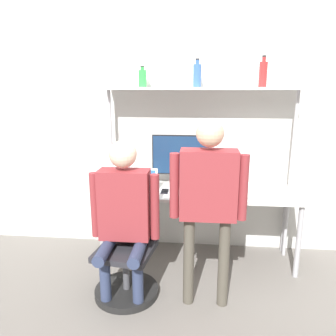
{
  "coord_description": "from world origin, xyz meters",
  "views": [
    {
      "loc": [
        -0.0,
        -2.86,
        1.79
      ],
      "look_at": [
        -0.27,
        -0.15,
        1.11
      ],
      "focal_mm": 35.0,
      "sensor_mm": 36.0,
      "label": 1
    }
  ],
  "objects": [
    {
      "name": "cell_phone",
      "position": [
        -0.34,
        0.25,
        0.77
      ],
      "size": [
        0.07,
        0.15,
        0.01
      ],
      "color": "black",
      "rests_on": "desk"
    },
    {
      "name": "bottle_green",
      "position": [
        -0.59,
        0.5,
        1.87
      ],
      "size": [
        0.08,
        0.08,
        0.21
      ],
      "color": "#2D8C3F",
      "rests_on": "shelf_unit"
    },
    {
      "name": "bottle_red",
      "position": [
        0.59,
        0.5,
        1.91
      ],
      "size": [
        0.08,
        0.08,
        0.29
      ],
      "color": "maroon",
      "rests_on": "shelf_unit"
    },
    {
      "name": "monitor",
      "position": [
        -0.2,
        0.52,
        1.07
      ],
      "size": [
        0.6,
        0.18,
        0.54
      ],
      "color": "black",
      "rests_on": "desk"
    },
    {
      "name": "ground_plane",
      "position": [
        0.0,
        0.0,
        0.0
      ],
      "size": [
        12.0,
        12.0,
        0.0
      ],
      "primitive_type": "plane",
      "color": "slate"
    },
    {
      "name": "person_seated",
      "position": [
        -0.61,
        -0.36,
        0.81
      ],
      "size": [
        0.59,
        0.47,
        1.37
      ],
      "color": "#2D3856",
      "rests_on": "ground_plane"
    },
    {
      "name": "person_standing",
      "position": [
        0.07,
        -0.41,
        0.99
      ],
      "size": [
        0.61,
        0.21,
        1.56
      ],
      "color": "#4C473D",
      "rests_on": "ground_plane"
    },
    {
      "name": "office_chair",
      "position": [
        -0.61,
        -0.31,
        0.27
      ],
      "size": [
        0.56,
        0.56,
        0.9
      ],
      "color": "black",
      "rests_on": "ground_plane"
    },
    {
      "name": "desk",
      "position": [
        0.0,
        0.34,
        0.69
      ],
      "size": [
        2.02,
        0.65,
        0.76
      ],
      "color": "silver",
      "rests_on": "ground_plane"
    },
    {
      "name": "shelf_unit",
      "position": [
        0.0,
        0.5,
        1.57
      ],
      "size": [
        1.92,
        0.31,
        1.79
      ],
      "color": "silver",
      "rests_on": "ground_plane"
    },
    {
      "name": "wall_back",
      "position": [
        0.0,
        0.7,
        1.35
      ],
      "size": [
        8.0,
        0.06,
        2.7
      ],
      "color": "silver",
      "rests_on": "ground_plane"
    },
    {
      "name": "bottle_blue",
      "position": [
        -0.04,
        0.5,
        1.9
      ],
      "size": [
        0.08,
        0.08,
        0.27
      ],
      "color": "#335999",
      "rests_on": "shelf_unit"
    },
    {
      "name": "laptop",
      "position": [
        -0.58,
        0.26,
        0.82
      ],
      "size": [
        0.32,
        0.23,
        0.22
      ],
      "color": "silver",
      "rests_on": "desk"
    }
  ]
}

